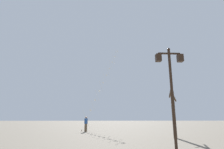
% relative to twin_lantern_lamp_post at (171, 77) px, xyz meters
% --- Properties ---
extents(ground_plane, '(160.00, 160.00, 0.00)m').
position_rel_twin_lantern_lamp_post_xyz_m(ground_plane, '(-3.28, 13.43, -3.58)').
color(ground_plane, '#756B5B').
extents(twin_lantern_lamp_post, '(1.45, 0.28, 5.19)m').
position_rel_twin_lantern_lamp_post_xyz_m(twin_lantern_lamp_post, '(0.00, 0.00, 0.00)').
color(twin_lantern_lamp_post, black).
rests_on(twin_lantern_lamp_post, ground_plane).
extents(kite_train, '(5.26, 10.16, 14.26)m').
position_rel_twin_lantern_lamp_post_xyz_m(kite_train, '(-3.48, 18.87, 3.82)').
color(kite_train, brown).
rests_on(kite_train, ground_plane).
extents(kite_flyer, '(0.35, 0.63, 1.71)m').
position_rel_twin_lantern_lamp_post_xyz_m(kite_flyer, '(-5.53, 12.62, -2.68)').
color(kite_flyer, brown).
rests_on(kite_flyer, ground_plane).
extents(bare_tree, '(1.22, 2.07, 4.15)m').
position_rel_twin_lantern_lamp_post_xyz_m(bare_tree, '(2.20, 5.76, -1.55)').
color(bare_tree, '#423323').
rests_on(bare_tree, ground_plane).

